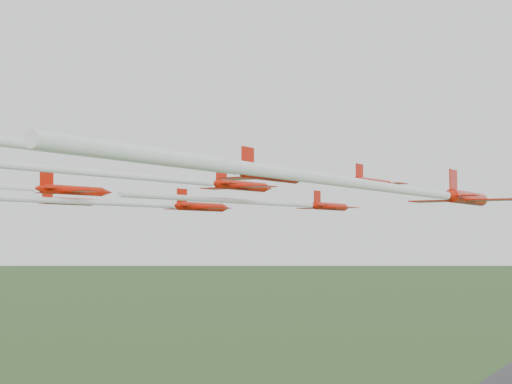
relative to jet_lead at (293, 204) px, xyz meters
The scene contains 6 objects.
jet_lead is the anchor object (origin of this frame).
jet_row2_left 17.74m from the jet_lead, 145.37° to the right, with size 9.88×47.55×2.94m.
jet_row2_right 20.27m from the jet_lead, 51.40° to the right, with size 8.20×47.76×2.43m.
jet_row3_mid 30.82m from the jet_lead, 89.80° to the right, with size 9.01×65.02×2.67m.
jet_row3_right 38.24m from the jet_lead, 46.19° to the right, with size 9.75×56.57×2.93m.
jet_row4_right 40.00m from the jet_lead, 71.62° to the right, with size 8.85×49.80×2.65m.
Camera 1 is at (41.34, -75.83, 47.07)m, focal length 50.00 mm.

